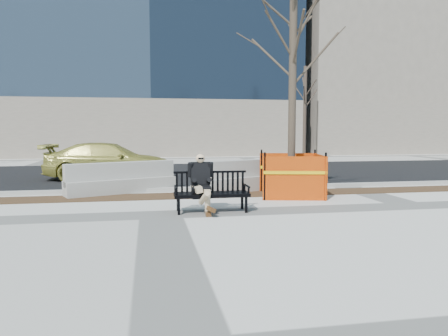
{
  "coord_description": "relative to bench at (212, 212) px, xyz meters",
  "views": [
    {
      "loc": [
        -0.27,
        -9.42,
        1.89
      ],
      "look_at": [
        1.57,
        0.72,
        0.96
      ],
      "focal_mm": 33.95,
      "sensor_mm": 36.0,
      "label": 1
    }
  ],
  "objects": [
    {
      "name": "jersey_barrier_right",
      "position": [
        1.49,
        3.15,
        0.0
      ],
      "size": [
        3.38,
        1.97,
        0.97
      ],
      "primitive_type": null,
      "rotation": [
        0.0,
        0.0,
        0.41
      ],
      "color": "#9C9A92",
      "rests_on": "ground"
    },
    {
      "name": "building_right",
      "position": [
        20.83,
        25.88,
        12.5
      ],
      "size": [
        20.0,
        12.0,
        25.0
      ],
      "primitive_type": "cube",
      "color": "gray",
      "rests_on": "ground"
    },
    {
      "name": "curb",
      "position": [
        -1.17,
        3.43,
        0.06
      ],
      "size": [
        60.0,
        0.25,
        0.12
      ],
      "primitive_type": "cube",
      "color": "#9E9B93",
      "rests_on": "ground"
    },
    {
      "name": "bench",
      "position": [
        0.0,
        0.0,
        0.0
      ],
      "size": [
        1.77,
        0.67,
        0.94
      ],
      "primitive_type": null,
      "rotation": [
        0.0,
        0.0,
        -0.02
      ],
      "color": "black",
      "rests_on": "ground"
    },
    {
      "name": "seated_man",
      "position": [
        -0.24,
        0.05,
        0.0
      ],
      "size": [
        0.59,
        0.97,
        1.33
      ],
      "primitive_type": null,
      "rotation": [
        0.0,
        0.0,
        -0.02
      ],
      "color": "black",
      "rests_on": "ground"
    },
    {
      "name": "sedan",
      "position": [
        -2.87,
        7.12,
        0.0
      ],
      "size": [
        4.93,
        2.28,
        1.4
      ],
      "primitive_type": "imported",
      "rotation": [
        0.0,
        0.0,
        1.5
      ],
      "color": "#ACA445",
      "rests_on": "ground"
    },
    {
      "name": "asphalt_street",
      "position": [
        -1.17,
        8.68,
        0.0
      ],
      "size": [
        60.0,
        10.4,
        0.01
      ],
      "primitive_type": "cube",
      "color": "black",
      "rests_on": "ground"
    },
    {
      "name": "tree_fence",
      "position": [
        2.6,
        1.94,
        0.0
      ],
      "size": [
        3.07,
        3.07,
        6.45
      ],
      "primitive_type": null,
      "rotation": [
        0.0,
        0.0,
        -0.21
      ],
      "color": "#FF5409",
      "rests_on": "ground"
    },
    {
      "name": "ground",
      "position": [
        -1.17,
        -0.12,
        0.0
      ],
      "size": [
        120.0,
        120.0,
        0.0
      ],
      "primitive_type": "plane",
      "color": "beige",
      "rests_on": "ground"
    },
    {
      "name": "far_tree_right",
      "position": [
        7.63,
        14.08,
        0.0
      ],
      "size": [
        2.41,
        2.41,
        6.0
      ],
      "primitive_type": null,
      "rotation": [
        0.0,
        0.0,
        -0.09
      ],
      "color": "#493A2F",
      "rests_on": "ground"
    },
    {
      "name": "jersey_barrier_left",
      "position": [
        -2.22,
        3.36,
        0.0
      ],
      "size": [
        3.27,
        1.84,
        0.94
      ],
      "primitive_type": null,
      "rotation": [
        0.0,
        0.0,
        0.39
      ],
      "color": "#A19E97",
      "rests_on": "ground"
    },
    {
      "name": "mulch_strip",
      "position": [
        -1.17,
        2.48,
        0.0
      ],
      "size": [
        40.0,
        1.2,
        0.02
      ],
      "primitive_type": "cube",
      "color": "#47301C",
      "rests_on": "ground"
    }
  ]
}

